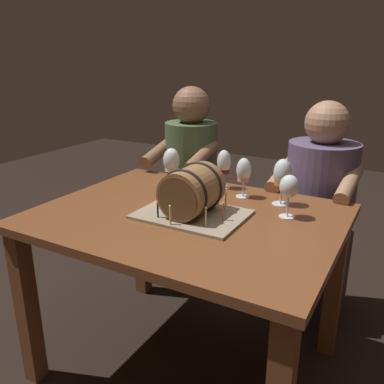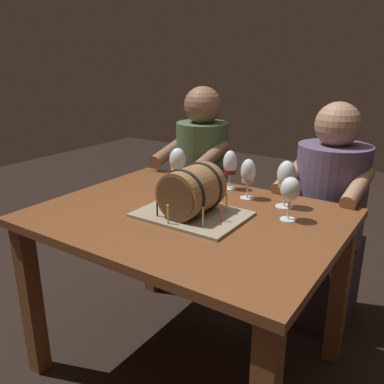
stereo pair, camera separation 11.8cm
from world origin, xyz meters
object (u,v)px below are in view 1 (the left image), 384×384
object	(u,v)px
wine_glass_amber	(282,175)
wine_glass_red	(224,164)
barrel_cake	(192,194)
dining_table	(187,239)
person_seated_right	(317,220)
wine_glass_rose	(244,172)
wine_glass_empty	(289,187)
person_seated_left	(191,197)
wine_glass_white	(171,162)

from	to	relation	value
wine_glass_amber	wine_glass_red	size ratio (longest dim) A/B	1.07
barrel_cake	wine_glass_amber	world-z (taller)	barrel_cake
barrel_cake	wine_glass_red	distance (m)	0.39
dining_table	person_seated_right	size ratio (longest dim) A/B	1.04
dining_table	wine_glass_red	xyz separation A→B (m)	(-0.02, 0.38, 0.23)
wine_glass_rose	barrel_cake	bearing A→B (deg)	-105.63
dining_table	person_seated_right	world-z (taller)	person_seated_right
wine_glass_empty	person_seated_left	xyz separation A→B (m)	(-0.74, 0.54, -0.33)
person_seated_left	wine_glass_amber	bearing A→B (deg)	-31.17
wine_glass_rose	person_seated_left	size ratio (longest dim) A/B	0.15
wine_glass_rose	person_seated_left	distance (m)	0.71
person_seated_left	person_seated_right	bearing A→B (deg)	0.02
wine_glass_rose	person_seated_left	bearing A→B (deg)	141.30
wine_glass_white	person_seated_right	bearing A→B (deg)	35.51
barrel_cake	wine_glass_white	bearing A→B (deg)	134.33
wine_glass_empty	wine_glass_red	bearing A→B (deg)	150.13
wine_glass_amber	wine_glass_empty	size ratio (longest dim) A/B	1.16
wine_glass_red	person_seated_left	xyz separation A→B (m)	(-0.36, 0.32, -0.32)
wine_glass_amber	wine_glass_white	size ratio (longest dim) A/B	1.03
wine_glass_red	wine_glass_rose	bearing A→B (deg)	-30.37
dining_table	barrel_cake	xyz separation A→B (m)	(0.03, -0.01, 0.21)
person_seated_left	person_seated_right	world-z (taller)	person_seated_left
wine_glass_rose	person_seated_right	bearing A→B (deg)	56.76
wine_glass_white	person_seated_left	distance (m)	0.57
wine_glass_red	person_seated_left	size ratio (longest dim) A/B	0.16
wine_glass_red	wine_glass_amber	bearing A→B (deg)	-15.99
wine_glass_empty	wine_glass_rose	xyz separation A→B (m)	(-0.25, 0.14, -0.01)
person_seated_right	person_seated_left	bearing A→B (deg)	-179.98
wine_glass_empty	wine_glass_white	bearing A→B (deg)	170.59
wine_glass_amber	barrel_cake	bearing A→B (deg)	-131.51
barrel_cake	person_seated_right	bearing A→B (deg)	63.91
barrel_cake	wine_glass_empty	xyz separation A→B (m)	(0.33, 0.17, 0.03)
person_seated_left	person_seated_right	size ratio (longest dim) A/B	1.04
dining_table	wine_glass_amber	distance (m)	0.48
dining_table	person_seated_left	size ratio (longest dim) A/B	1.01
wine_glass_red	person_seated_left	bearing A→B (deg)	138.62
wine_glass_amber	wine_glass_rose	bearing A→B (deg)	176.37
wine_glass_white	person_seated_left	xyz separation A→B (m)	(-0.14, 0.44, -0.33)
barrel_cake	wine_glass_white	world-z (taller)	barrel_cake
wine_glass_amber	wine_glass_empty	xyz separation A→B (m)	(0.07, -0.13, -0.01)
dining_table	wine_glass_red	distance (m)	0.44
wine_glass_rose	wine_glass_red	bearing A→B (deg)	149.63
wine_glass_amber	wine_glass_empty	bearing A→B (deg)	-62.23
barrel_cake	wine_glass_white	xyz separation A→B (m)	(-0.26, 0.27, 0.04)
dining_table	wine_glass_rose	bearing A→B (deg)	68.65
wine_glass_white	barrel_cake	bearing A→B (deg)	-45.67
barrel_cake	wine_glass_amber	size ratio (longest dim) A/B	2.08
barrel_cake	wine_glass_rose	world-z (taller)	barrel_cake
dining_table	wine_glass_empty	xyz separation A→B (m)	(0.36, 0.16, 0.24)
wine_glass_white	person_seated_left	world-z (taller)	person_seated_left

